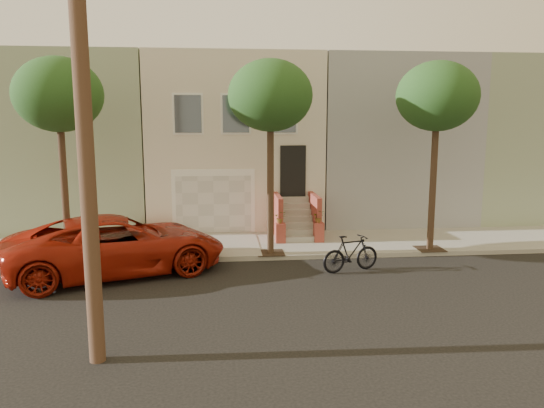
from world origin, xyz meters
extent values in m
plane|color=black|center=(0.00, 0.00, 0.00)|extent=(90.00, 90.00, 0.00)
cube|color=#9B988D|center=(0.00, 5.35, 0.07)|extent=(40.00, 3.70, 0.15)
cube|color=beige|center=(0.00, 11.20, 3.65)|extent=(7.00, 8.00, 7.00)
cube|color=#93A686|center=(-6.80, 11.20, 3.65)|extent=(6.50, 8.00, 7.00)
cube|color=gray|center=(6.80, 11.20, 3.65)|extent=(6.50, 8.00, 7.00)
cube|color=#93A686|center=(13.30, 11.20, 3.65)|extent=(6.50, 8.00, 7.00)
cube|color=white|center=(-0.90, 7.22, 1.40)|extent=(3.20, 0.12, 2.50)
cube|color=silver|center=(-0.90, 7.16, 1.30)|extent=(2.90, 0.06, 2.20)
cube|color=#9B988D|center=(-0.90, 5.35, 0.16)|extent=(3.20, 3.70, 0.02)
cube|color=#953928|center=(-3.10, 6.90, 0.37)|extent=(1.40, 0.45, 0.44)
cube|color=black|center=(2.20, 7.17, 2.55)|extent=(1.00, 0.06, 2.00)
cube|color=#3F4751|center=(-1.80, 7.17, 4.75)|extent=(1.00, 0.06, 1.40)
cube|color=white|center=(-1.80, 7.19, 4.75)|extent=(1.15, 0.05, 1.55)
cube|color=#3F4751|center=(0.00, 7.17, 4.75)|extent=(1.00, 0.06, 1.40)
cube|color=white|center=(0.00, 7.19, 4.75)|extent=(1.15, 0.05, 1.55)
cube|color=#3F4751|center=(1.80, 7.17, 4.75)|extent=(1.00, 0.06, 1.40)
cube|color=white|center=(1.80, 7.19, 4.75)|extent=(1.15, 0.05, 1.55)
cube|color=#9B988D|center=(2.20, 5.38, 0.25)|extent=(1.20, 0.28, 0.20)
cube|color=#9B988D|center=(2.20, 5.66, 0.45)|extent=(1.20, 0.28, 0.20)
cube|color=#9B988D|center=(2.20, 5.94, 0.65)|extent=(1.20, 0.28, 0.20)
cube|color=#9B988D|center=(2.20, 6.22, 0.85)|extent=(1.20, 0.28, 0.20)
cube|color=#9B988D|center=(2.20, 6.50, 1.05)|extent=(1.20, 0.28, 0.20)
cube|color=#9B988D|center=(2.20, 6.78, 1.25)|extent=(1.20, 0.28, 0.20)
cube|color=#9B988D|center=(2.20, 7.06, 1.45)|extent=(1.20, 0.28, 0.20)
cube|color=#983D31|center=(1.50, 6.22, 0.95)|extent=(0.18, 1.96, 1.60)
cube|color=#983D31|center=(2.90, 6.22, 0.95)|extent=(0.18, 1.96, 1.60)
cube|color=#983D31|center=(1.50, 5.34, 0.50)|extent=(0.35, 0.35, 0.70)
imported|color=#23491A|center=(1.50, 5.34, 1.07)|extent=(0.40, 0.35, 0.45)
cube|color=#983D31|center=(2.90, 5.34, 0.50)|extent=(0.35, 0.35, 0.70)
imported|color=#23491A|center=(2.90, 5.34, 1.07)|extent=(0.41, 0.35, 0.45)
cube|color=#2D2116|center=(-5.50, 3.90, 0.15)|extent=(0.90, 0.90, 0.02)
cylinder|color=#312416|center=(-5.50, 3.90, 2.25)|extent=(0.22, 0.22, 4.20)
ellipsoid|color=#23491A|center=(-5.50, 3.90, 5.30)|extent=(2.70, 2.57, 2.29)
cube|color=#2D2116|center=(1.00, 3.90, 0.15)|extent=(0.90, 0.90, 0.02)
cylinder|color=#312416|center=(1.00, 3.90, 2.25)|extent=(0.22, 0.22, 4.20)
ellipsoid|color=#23491A|center=(1.00, 3.90, 5.30)|extent=(2.70, 2.57, 2.29)
cube|color=#2D2116|center=(6.50, 3.90, 0.15)|extent=(0.90, 0.90, 0.02)
cylinder|color=#312416|center=(6.50, 3.90, 2.25)|extent=(0.22, 0.22, 4.20)
ellipsoid|color=#23491A|center=(6.50, 3.90, 5.30)|extent=(2.70, 2.57, 2.29)
cylinder|color=#402B1D|center=(-3.00, -3.20, 5.00)|extent=(0.30, 0.30, 10.00)
imported|color=#9A1C0D|center=(-3.68, 2.56, 0.88)|extent=(6.92, 4.88, 1.75)
imported|color=black|center=(3.26, 2.06, 0.56)|extent=(1.95, 1.06, 1.13)
camera|label=1|loc=(-0.60, -12.72, 4.55)|focal=34.11mm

